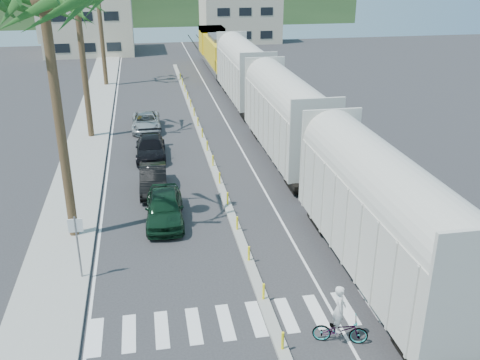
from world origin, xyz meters
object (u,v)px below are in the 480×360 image
street_sign (77,239)px  car_lead (165,207)px  cyclist (340,325)px  car_second (153,179)px

street_sign → car_lead: 6.25m
street_sign → cyclist: (9.44, -5.83, -1.23)m
car_lead → street_sign: bearing=-125.6°
street_sign → cyclist: bearing=-31.7°
car_lead → cyclist: size_ratio=2.07×
car_second → cyclist: 15.97m
cyclist → street_sign: bearing=75.4°
car_second → street_sign: bearing=-108.9°
street_sign → car_second: size_ratio=0.68×
car_lead → car_second: (-0.44, 4.11, -0.09)m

